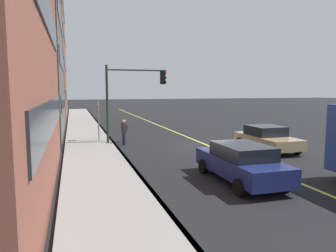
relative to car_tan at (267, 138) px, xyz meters
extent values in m
plane|color=black|center=(2.40, 2.61, -0.73)|extent=(200.00, 200.00, 0.00)
cube|color=gray|center=(2.40, 9.75, -0.65)|extent=(80.00, 3.06, 0.15)
cube|color=slate|center=(2.40, 8.30, -0.65)|extent=(80.00, 0.16, 0.15)
cube|color=#D8CC4C|center=(2.40, 2.61, -0.72)|extent=(80.00, 0.16, 0.01)
cube|color=#262D38|center=(-4.60, 11.45, 1.93)|extent=(11.93, 0.06, 1.10)
cube|color=#262D38|center=(-4.60, 11.45, 5.24)|extent=(11.93, 0.06, 1.10)
cube|color=#262D38|center=(11.40, 11.45, 1.85)|extent=(11.55, 0.06, 1.10)
cube|color=#262D38|center=(11.40, 11.45, 5.06)|extent=(11.55, 0.06, 1.10)
cube|color=#262D38|center=(11.40, 11.45, 8.28)|extent=(11.55, 0.06, 1.10)
cube|color=brown|center=(28.86, 17.29, 11.43)|extent=(17.39, 11.62, 24.30)
cube|color=#262D38|center=(28.86, 11.45, 2.22)|extent=(14.61, 0.06, 1.10)
cube|color=#262D38|center=(28.86, 11.45, 5.90)|extent=(14.61, 0.06, 1.10)
cube|color=#262D38|center=(28.86, 11.45, 9.58)|extent=(14.61, 0.06, 1.10)
cube|color=#262D38|center=(28.86, 11.45, 13.27)|extent=(14.61, 0.06, 1.10)
cube|color=tan|center=(-0.05, 0.00, -0.14)|extent=(4.40, 1.92, 0.57)
cube|color=black|center=(0.14, 0.00, 0.42)|extent=(1.97, 1.77, 0.55)
cylinder|color=black|center=(-1.50, -0.94, -0.43)|extent=(0.60, 0.22, 0.60)
cylinder|color=black|center=(-1.50, 0.94, -0.43)|extent=(0.60, 0.22, 0.60)
cylinder|color=black|center=(1.40, -0.94, -0.43)|extent=(0.60, 0.22, 0.60)
cylinder|color=black|center=(1.40, 0.94, -0.43)|extent=(0.60, 0.22, 0.60)
cube|color=navy|center=(-5.20, 4.66, -0.09)|extent=(4.64, 1.79, 0.67)
cube|color=black|center=(-5.34, 4.66, 0.50)|extent=(2.38, 1.65, 0.50)
cylinder|color=black|center=(-3.67, 5.54, -0.43)|extent=(0.60, 0.22, 0.60)
cylinder|color=black|center=(-3.67, 3.78, -0.43)|extent=(0.60, 0.22, 0.60)
cylinder|color=black|center=(-6.73, 5.54, -0.43)|extent=(0.60, 0.22, 0.60)
cylinder|color=black|center=(-6.73, 3.78, -0.43)|extent=(0.60, 0.22, 0.60)
cylinder|color=#262D4C|center=(4.16, 7.63, -0.32)|extent=(0.17, 0.17, 0.80)
cylinder|color=#262D4C|center=(4.36, 7.69, -0.32)|extent=(0.17, 0.17, 0.80)
cube|color=#262628|center=(4.26, 7.66, 0.38)|extent=(0.43, 0.31, 0.60)
sphere|color=tan|center=(4.26, 7.66, 0.79)|extent=(0.22, 0.22, 0.22)
cube|color=#592626|center=(4.30, 7.49, 0.41)|extent=(0.29, 0.22, 0.34)
cylinder|color=#1E3823|center=(4.76, 8.62, 1.82)|extent=(0.16, 0.16, 5.09)
cylinder|color=#1E3823|center=(4.76, 6.65, 4.06)|extent=(0.10, 3.95, 0.10)
cube|color=black|center=(4.76, 4.92, 3.61)|extent=(0.28, 0.30, 0.90)
sphere|color=red|center=(4.76, 4.74, 3.91)|extent=(0.18, 0.18, 0.18)
sphere|color=#392905|center=(4.76, 4.74, 3.61)|extent=(0.18, 0.18, 0.18)
sphere|color=black|center=(4.76, 4.74, 3.31)|extent=(0.18, 0.18, 0.18)
cylinder|color=slate|center=(5.67, 9.12, 0.67)|extent=(0.08, 0.08, 2.80)
cube|color=white|center=(5.67, 9.14, 1.87)|extent=(0.60, 0.02, 0.20)
cube|color=#DB5919|center=(5.67, 9.14, 1.52)|extent=(0.44, 0.02, 0.28)
camera|label=1|loc=(-15.86, 10.78, 2.80)|focal=34.03mm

